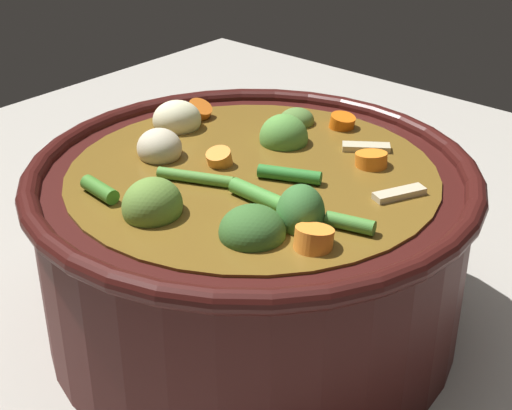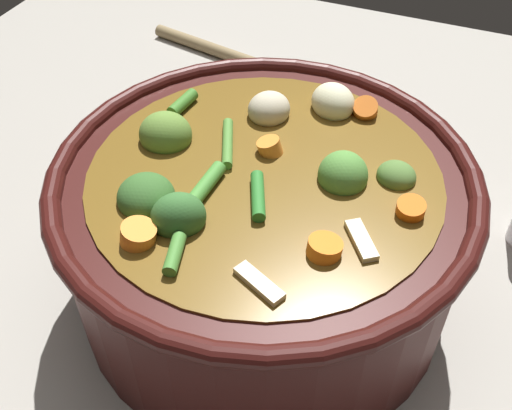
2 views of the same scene
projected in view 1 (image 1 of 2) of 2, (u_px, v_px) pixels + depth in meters
name	position (u px, v px, depth m)	size (l,w,h in m)	color
ground_plane	(253.00, 321.00, 0.61)	(1.10, 1.10, 0.00)	#9E998E
cooking_pot	(252.00, 243.00, 0.58)	(0.32, 0.32, 0.15)	#38110F
salt_shaker	(280.00, 142.00, 0.81)	(0.04, 0.04, 0.08)	silver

